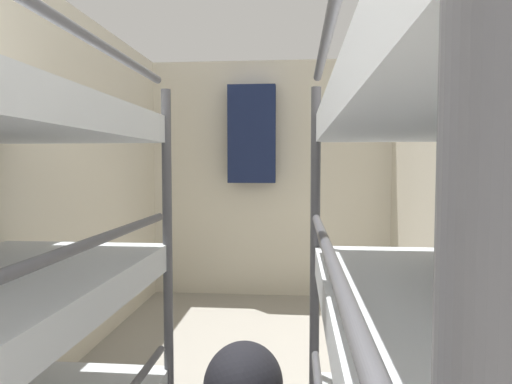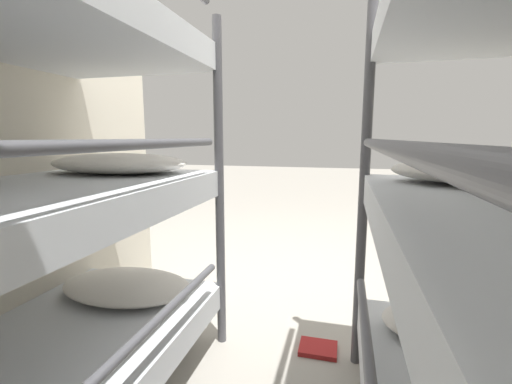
{
  "view_description": "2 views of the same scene",
  "coord_description": "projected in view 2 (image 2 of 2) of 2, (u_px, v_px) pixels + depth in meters",
  "views": [
    {
      "loc": [
        0.25,
        0.37,
        1.26
      ],
      "look_at": [
        -0.06,
        3.85,
        1.05
      ],
      "focal_mm": 32.0,
      "sensor_mm": 36.0,
      "label": 1
    },
    {
      "loc": [
        -0.25,
        2.12,
        1.05
      ],
      "look_at": [
        0.15,
        0.59,
        0.8
      ],
      "focal_mm": 24.0,
      "sensor_mm": 36.0,
      "label": 2
    }
  ],
  "objects": [
    {
      "name": "floor_book",
      "position": [
        318.0,
        348.0,
        1.71
      ],
      "size": [
        0.19,
        0.15,
        0.02
      ],
      "color": "maroon",
      "rests_on": "ground_plane"
    },
    {
      "name": "ground_plane",
      "position": [
        300.0,
        299.0,
        2.26
      ],
      "size": [
        20.0,
        20.0,
        0.0
      ],
      "primitive_type": "plane",
      "color": "gray"
    }
  ]
}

